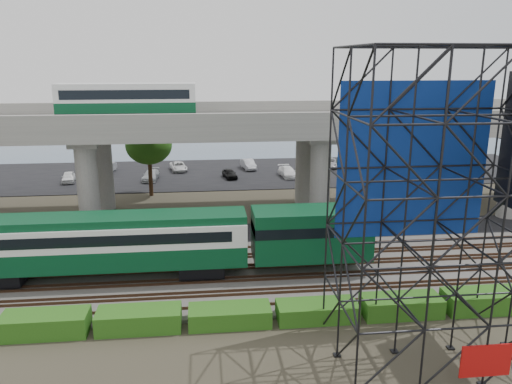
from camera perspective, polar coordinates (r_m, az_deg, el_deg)
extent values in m
plane|color=#474233|center=(32.93, -5.21, -11.16)|extent=(140.00, 140.00, 0.00)
cube|color=slate|center=(34.69, -5.27, -9.56)|extent=(90.00, 12.00, 0.20)
cube|color=black|center=(42.60, -5.48, -4.90)|extent=(90.00, 5.00, 0.08)
cube|color=black|center=(65.19, -5.78, 2.11)|extent=(90.00, 18.00, 0.08)
cube|color=#42586C|center=(86.79, -5.92, 5.30)|extent=(140.00, 40.00, 0.03)
cube|color=#472D1E|center=(30.37, -5.12, -12.94)|extent=(90.00, 0.08, 0.16)
cube|color=#472D1E|center=(31.66, -5.17, -11.72)|extent=(90.00, 0.08, 0.16)
cube|color=#472D1E|center=(32.16, -5.19, -11.28)|extent=(90.00, 0.08, 0.16)
cube|color=#472D1E|center=(33.46, -5.24, -10.19)|extent=(90.00, 0.08, 0.16)
cube|color=#472D1E|center=(33.96, -5.26, -9.79)|extent=(90.00, 0.08, 0.16)
cube|color=#472D1E|center=(35.28, -5.30, -8.81)|extent=(90.00, 0.08, 0.16)
cube|color=#472D1E|center=(35.79, -5.32, -8.45)|extent=(90.00, 0.08, 0.16)
cube|color=#472D1E|center=(37.12, -5.36, -7.57)|extent=(90.00, 0.08, 0.16)
cube|color=#472D1E|center=(37.63, -5.37, -7.25)|extent=(90.00, 0.08, 0.16)
cube|color=#472D1E|center=(38.97, -5.41, -6.45)|extent=(90.00, 0.08, 0.16)
cube|color=black|center=(36.89, -27.08, -8.50)|extent=(3.00, 2.20, 0.90)
cube|color=black|center=(34.41, -6.22, -8.51)|extent=(3.00, 2.20, 0.90)
cube|color=#093F22|center=(34.64, -17.16, -6.90)|extent=(19.00, 3.00, 1.40)
cube|color=silver|center=(34.14, -17.35, -4.64)|extent=(19.00, 3.00, 1.50)
cube|color=#093F22|center=(33.83, -17.48, -3.04)|extent=(19.00, 2.60, 0.50)
cube|color=black|center=(33.94, -15.70, -4.53)|extent=(15.00, 3.06, 0.70)
cube|color=#093F22|center=(34.37, 6.32, -4.69)|extent=(8.00, 3.00, 3.40)
cube|color=#9E9B93|center=(45.95, -5.85, 7.56)|extent=(80.00, 12.00, 1.20)
cube|color=#9E9B93|center=(40.11, -5.82, 8.14)|extent=(80.00, 0.50, 1.10)
cube|color=#9E9B93|center=(51.54, -5.93, 9.64)|extent=(80.00, 0.50, 1.10)
cylinder|color=#9E9B93|center=(44.45, -18.64, 0.55)|extent=(1.80, 1.80, 8.00)
cylinder|color=#9E9B93|center=(51.12, -17.03, 2.49)|extent=(1.80, 1.80, 8.00)
cube|color=#9E9B93|center=(47.10, -18.14, 5.97)|extent=(2.40, 9.00, 0.60)
cylinder|color=#9E9B93|center=(44.55, 7.32, 1.26)|extent=(1.80, 1.80, 8.00)
cylinder|color=#9E9B93|center=(51.21, 5.53, 3.11)|extent=(1.80, 1.80, 8.00)
cube|color=#9E9B93|center=(47.20, 6.49, 6.63)|extent=(2.40, 9.00, 0.60)
cylinder|color=#9E9B93|center=(51.74, 27.12, 1.63)|extent=(1.80, 1.80, 8.00)
cylinder|color=#9E9B93|center=(57.58, 23.40, 3.26)|extent=(1.80, 1.80, 8.00)
cube|color=#9E9B93|center=(54.04, 25.59, 6.32)|extent=(2.40, 9.00, 0.60)
cube|color=black|center=(46.31, -14.38, 8.41)|extent=(12.00, 2.50, 0.70)
cube|color=#093F22|center=(46.23, -14.45, 9.40)|extent=(12.00, 2.50, 0.90)
cube|color=silver|center=(46.14, -14.54, 10.75)|extent=(12.00, 2.50, 1.30)
cube|color=black|center=(46.14, -14.54, 10.82)|extent=(11.00, 2.56, 0.80)
cube|color=silver|center=(46.10, -14.60, 11.74)|extent=(12.00, 2.40, 0.30)
cube|color=navy|center=(27.43, 17.50, 3.42)|extent=(8.10, 0.08, 8.25)
cube|color=#B80E0D|center=(25.91, 24.78, -17.10)|extent=(2.40, 0.08, 1.60)
cube|color=black|center=(28.16, 18.50, -16.70)|extent=(9.36, 6.36, 0.08)
cube|color=#245112|center=(30.14, -22.96, -13.72)|extent=(4.60, 1.80, 1.20)
cube|color=#245112|center=(29.09, -13.21, -13.99)|extent=(4.60, 1.80, 1.15)
cube|color=#245112|center=(28.90, -3.02, -13.92)|extent=(4.60, 1.80, 1.03)
cube|color=#245112|center=(29.54, 6.98, -13.35)|extent=(4.60, 1.80, 1.01)
cube|color=#245112|center=(30.96, 16.26, -12.37)|extent=(4.60, 1.80, 1.12)
cube|color=#245112|center=(33.08, 24.46, -11.25)|extent=(4.60, 1.80, 1.20)
cylinder|color=#382314|center=(46.03, 12.11, -0.57)|extent=(0.44, 0.44, 4.80)
ellipsoid|color=#245112|center=(45.29, 12.33, 3.33)|extent=(4.94, 4.94, 4.18)
cylinder|color=#382314|center=(55.22, -11.98, 2.02)|extent=(0.44, 0.44, 4.80)
ellipsoid|color=#245112|center=(54.61, -12.17, 5.29)|extent=(4.94, 4.94, 4.18)
imported|color=black|center=(44.70, -21.19, -3.84)|extent=(5.97, 4.21, 1.51)
imported|color=white|center=(64.22, -20.65, 1.60)|extent=(2.00, 3.75, 1.21)
imported|color=gray|center=(68.15, -16.51, 2.69)|extent=(1.64, 3.88, 1.25)
imported|color=#AAAEB2|center=(62.46, -11.92, 1.89)|extent=(2.00, 4.28, 1.21)
imported|color=silver|center=(67.10, -8.86, 2.91)|extent=(2.66, 4.40, 1.14)
imported|color=black|center=(62.22, -3.03, 2.12)|extent=(2.03, 3.55, 1.14)
imported|color=#9E9FA5|center=(67.27, -0.87, 3.18)|extent=(2.00, 4.10, 1.29)
imported|color=white|center=(63.01, 3.65, 2.32)|extent=(2.20, 4.44, 1.24)
imported|color=#B5B7BE|center=(69.16, 8.34, 3.33)|extent=(2.84, 4.74, 1.23)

